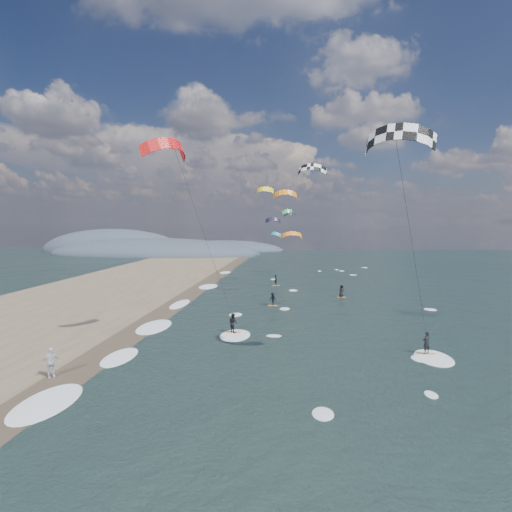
{
  "coord_description": "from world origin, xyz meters",
  "views": [
    {
      "loc": [
        2.36,
        -23.39,
        9.87
      ],
      "look_at": [
        -1.0,
        12.0,
        7.0
      ],
      "focal_mm": 30.0,
      "sensor_mm": 36.0,
      "label": 1
    }
  ],
  "objects": [
    {
      "name": "wet_sand_strip",
      "position": [
        -12.0,
        10.0,
        0.0
      ],
      "size": [
        3.0,
        240.0,
        0.0
      ],
      "primitive_type": "cube",
      "color": "#382D23",
      "rests_on": "ground"
    },
    {
      "name": "far_kitesurfers",
      "position": [
        2.45,
        31.95,
        0.8
      ],
      "size": [
        10.11,
        16.34,
        1.71
      ],
      "color": "orange",
      "rests_on": "ground"
    },
    {
      "name": "shoreline_surf",
      "position": [
        -10.8,
        14.75,
        0.0
      ],
      "size": [
        2.4,
        79.4,
        0.11
      ],
      "color": "white",
      "rests_on": "ground"
    },
    {
      "name": "coastal_hills",
      "position": [
        -44.84,
        107.86,
        0.0
      ],
      "size": [
        80.0,
        41.0,
        15.0
      ],
      "color": "#3D4756",
      "rests_on": "ground"
    },
    {
      "name": "kitesurfer_near_b",
      "position": [
        -5.55,
        9.27,
        10.85
      ],
      "size": [
        6.87,
        9.3,
        16.41
      ],
      "color": "orange",
      "rests_on": "ground"
    },
    {
      "name": "bg_kite_field",
      "position": [
        0.19,
        59.3,
        11.81
      ],
      "size": [
        10.69,
        64.99,
        10.76
      ],
      "color": "orange",
      "rests_on": "ground"
    },
    {
      "name": "kitesurfer_near_a",
      "position": [
        8.88,
        3.87,
        12.13
      ],
      "size": [
        7.83,
        9.0,
        16.07
      ],
      "color": "orange",
      "rests_on": "ground"
    },
    {
      "name": "ground",
      "position": [
        0.0,
        0.0,
        0.0
      ],
      "size": [
        260.0,
        260.0,
        0.0
      ],
      "primitive_type": "plane",
      "color": "black",
      "rests_on": "ground"
    },
    {
      "name": "beach_walker",
      "position": [
        -13.08,
        1.65,
        0.97
      ],
      "size": [
        1.18,
        1.08,
        1.94
      ],
      "primitive_type": "imported",
      "rotation": [
        0.0,
        0.0,
        0.68
      ],
      "color": "silver",
      "rests_on": "ground"
    }
  ]
}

